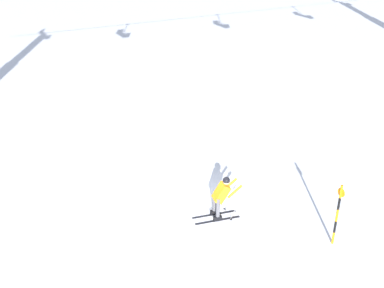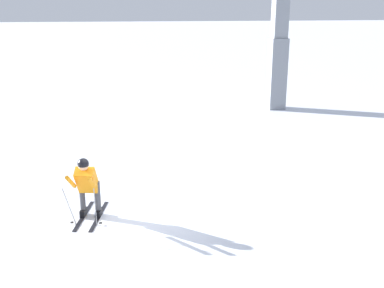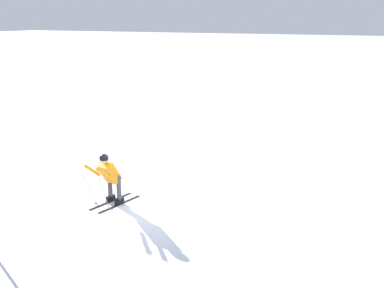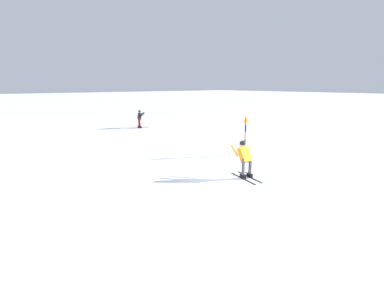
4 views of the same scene
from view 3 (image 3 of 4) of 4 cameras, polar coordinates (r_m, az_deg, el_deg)
ground_plane at (r=12.59m, az=-5.63°, el=-8.29°), size 260.00×260.00×0.00m
skier_carving_main at (r=12.79m, az=-10.30°, el=-3.80°), size 1.70×0.88×1.67m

